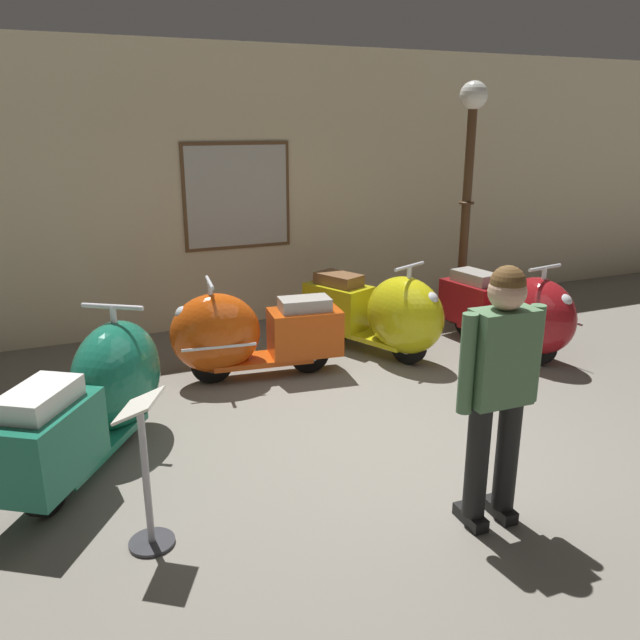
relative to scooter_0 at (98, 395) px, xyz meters
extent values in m
plane|color=slate|center=(2.05, -0.51, -0.52)|extent=(60.00, 60.00, 0.00)
cube|color=beige|center=(2.05, 3.00, 1.16)|extent=(18.00, 0.20, 3.34)
cube|color=brown|center=(1.96, 2.89, 1.09)|extent=(1.33, 0.03, 1.27)
cube|color=#B2B2AD|center=(1.96, 2.87, 1.09)|extent=(1.25, 0.01, 1.19)
cylinder|color=black|center=(0.20, 0.30, -0.29)|extent=(0.33, 0.43, 0.46)
cylinder|color=silver|center=(0.20, 0.30, -0.29)|extent=(0.21, 0.23, 0.21)
cylinder|color=black|center=(-0.40, -0.61, -0.29)|extent=(0.33, 0.43, 0.46)
cylinder|color=silver|center=(-0.40, -0.61, -0.29)|extent=(0.21, 0.23, 0.21)
cube|color=#196B51|center=(-0.10, -0.15, -0.31)|extent=(0.94, 1.13, 0.06)
ellipsoid|color=#196B51|center=(0.17, 0.25, 0.04)|extent=(1.03, 1.13, 0.87)
cube|color=#196B51|center=(-0.38, -0.57, -0.04)|extent=(0.81, 0.90, 0.50)
cube|color=silver|center=(-0.38, -0.57, 0.28)|extent=(0.57, 0.63, 0.14)
sphere|color=silver|center=(0.34, 0.52, 0.28)|extent=(0.17, 0.17, 0.17)
cylinder|color=silver|center=(0.19, 0.28, 0.44)|extent=(0.05, 0.05, 0.32)
cylinder|color=silver|center=(0.19, 0.28, 0.60)|extent=(0.44, 0.31, 0.04)
cylinder|color=black|center=(1.13, 1.12, -0.31)|extent=(0.42, 0.14, 0.42)
cylinder|color=silver|center=(1.13, 1.12, -0.31)|extent=(0.20, 0.12, 0.19)
cylinder|color=black|center=(2.11, 0.99, -0.31)|extent=(0.42, 0.14, 0.42)
cylinder|color=silver|center=(2.11, 0.99, -0.31)|extent=(0.20, 0.12, 0.19)
cube|color=#C6470F|center=(1.62, 1.05, -0.33)|extent=(1.03, 0.50, 0.05)
ellipsoid|color=#C6470F|center=(1.18, 1.11, -0.01)|extent=(0.94, 0.65, 0.79)
cube|color=#C6470F|center=(2.07, 1.00, -0.08)|extent=(0.76, 0.50, 0.46)
cube|color=gray|center=(2.07, 1.00, 0.21)|extent=(0.53, 0.35, 0.13)
sphere|color=silver|center=(0.89, 1.15, 0.21)|extent=(0.16, 0.16, 0.16)
cylinder|color=silver|center=(1.15, 1.11, 0.35)|extent=(0.05, 0.05, 0.29)
cylinder|color=silver|center=(1.15, 1.11, 0.50)|extent=(0.09, 0.46, 0.03)
cube|color=silver|center=(1.15, 0.85, -0.06)|extent=(0.70, 0.10, 0.03)
cylinder|color=black|center=(3.16, 0.80, -0.30)|extent=(0.25, 0.43, 0.43)
cylinder|color=silver|center=(3.16, 0.80, -0.30)|extent=(0.17, 0.22, 0.19)
cylinder|color=black|center=(2.75, 1.74, -0.30)|extent=(0.25, 0.43, 0.43)
cylinder|color=silver|center=(2.75, 1.74, -0.30)|extent=(0.17, 0.22, 0.19)
cube|color=gold|center=(2.96, 1.27, -0.32)|extent=(0.77, 1.10, 0.05)
ellipsoid|color=gold|center=(3.14, 0.85, 0.01)|extent=(0.88, 1.06, 0.82)
cube|color=gold|center=(2.77, 1.70, -0.06)|extent=(0.69, 0.85, 0.48)
cube|color=brown|center=(2.77, 1.70, 0.24)|extent=(0.49, 0.60, 0.13)
sphere|color=silver|center=(3.26, 0.57, 0.24)|extent=(0.16, 0.16, 0.16)
cylinder|color=silver|center=(3.16, 0.82, 0.39)|extent=(0.05, 0.05, 0.30)
cylinder|color=silver|center=(3.16, 0.82, 0.54)|extent=(0.45, 0.22, 0.03)
cylinder|color=black|center=(4.43, 0.24, -0.30)|extent=(0.15, 0.44, 0.43)
cylinder|color=silver|center=(4.43, 0.24, -0.30)|extent=(0.13, 0.21, 0.19)
cylinder|color=black|center=(4.27, 1.25, -0.30)|extent=(0.15, 0.44, 0.43)
cylinder|color=silver|center=(4.27, 1.25, -0.30)|extent=(0.13, 0.21, 0.19)
cube|color=maroon|center=(4.35, 0.75, -0.32)|extent=(0.54, 1.06, 0.05)
ellipsoid|color=maroon|center=(4.42, 0.30, 0.00)|extent=(0.69, 0.97, 0.81)
cube|color=maroon|center=(4.28, 1.20, -0.07)|extent=(0.54, 0.78, 0.47)
cube|color=gray|center=(4.28, 1.20, 0.23)|extent=(0.38, 0.55, 0.13)
sphere|color=silver|center=(4.47, 0.00, 0.23)|extent=(0.16, 0.16, 0.16)
cylinder|color=silver|center=(4.43, 0.27, 0.38)|extent=(0.05, 0.05, 0.30)
cylinder|color=silver|center=(4.43, 0.27, 0.53)|extent=(0.47, 0.11, 0.03)
cube|color=silver|center=(4.69, 0.34, -0.05)|extent=(0.12, 0.71, 0.03)
cylinder|color=#472D19|center=(4.55, 1.83, -0.43)|extent=(0.28, 0.28, 0.18)
cylinder|color=#472D19|center=(4.55, 1.83, 0.88)|extent=(0.11, 0.11, 2.43)
torus|color=#472D19|center=(4.55, 1.83, 1.00)|extent=(0.19, 0.19, 0.04)
sphere|color=white|center=(4.55, 1.83, 2.24)|extent=(0.33, 0.33, 0.33)
cube|color=black|center=(2.30, -1.82, -0.47)|extent=(0.11, 0.27, 0.08)
cylinder|color=black|center=(2.30, -1.84, -0.02)|extent=(0.14, 0.14, 0.84)
cube|color=black|center=(2.07, -1.82, -0.47)|extent=(0.11, 0.27, 0.08)
cylinder|color=black|center=(2.07, -1.84, -0.02)|extent=(0.14, 0.14, 0.84)
cube|color=#4C724C|center=(2.19, -1.84, 0.62)|extent=(0.39, 0.22, 0.59)
cylinder|color=#4C724C|center=(2.43, -1.85, 0.61)|extent=(0.09, 0.09, 0.61)
cylinder|color=#4C724C|center=(1.95, -1.83, 0.61)|extent=(0.09, 0.09, 0.61)
sphere|color=tan|center=(2.19, -1.84, 1.02)|extent=(0.22, 0.22, 0.22)
sphere|color=brown|center=(2.19, -1.84, 1.07)|extent=(0.21, 0.21, 0.21)
cylinder|color=#333338|center=(0.16, -1.22, -0.50)|extent=(0.28, 0.28, 0.02)
cylinder|color=#A5A5AD|center=(0.16, -1.22, -0.05)|extent=(0.04, 0.04, 0.89)
cube|color=silver|center=(0.16, -1.22, 0.42)|extent=(0.34, 0.39, 0.12)
camera|label=1|loc=(-0.22, -4.67, 1.96)|focal=35.80mm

